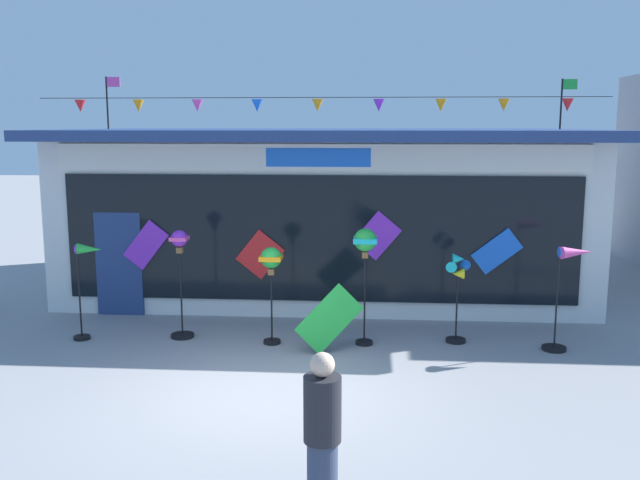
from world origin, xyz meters
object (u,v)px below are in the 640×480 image
wind_spinner_right (458,283)px  person_near_camera (322,441)px  wind_spinner_center_right (365,248)px  wind_spinner_far_right (569,282)px  wind_spinner_left (180,265)px  wind_spinner_center_left (271,266)px  wind_spinner_far_left (87,272)px  kite_shop_building (328,207)px  display_kite_on_ground (329,319)px

wind_spinner_right → person_near_camera: size_ratio=0.91×
wind_spinner_center_right → wind_spinner_right: size_ratio=1.28×
wind_spinner_right → wind_spinner_far_right: (1.73, -0.28, 0.12)m
wind_spinner_left → wind_spinner_center_left: size_ratio=1.14×
wind_spinner_center_right → wind_spinner_right: 1.67m
wind_spinner_center_left → wind_spinner_center_right: (1.55, 0.07, 0.30)m
wind_spinner_far_left → wind_spinner_right: (6.25, 0.29, -0.15)m
kite_shop_building → wind_spinner_center_left: size_ratio=6.72×
wind_spinner_left → display_kite_on_ground: size_ratio=1.80×
wind_spinner_left → person_near_camera: (2.84, -5.60, -0.43)m
wind_spinner_right → person_near_camera: (-1.86, -5.65, -0.18)m
wind_spinner_far_left → wind_spinner_left: size_ratio=0.89×
wind_spinner_far_right → wind_spinner_right: bearing=170.8°
wind_spinner_right → person_near_camera: bearing=-108.2°
wind_spinner_left → wind_spinner_far_left: bearing=-171.0°
wind_spinner_right → wind_spinner_far_left: bearing=-177.3°
wind_spinner_left → person_near_camera: bearing=-63.1°
wind_spinner_far_left → wind_spinner_center_left: (3.15, 0.02, 0.14)m
wind_spinner_far_left → wind_spinner_center_right: bearing=1.1°
wind_spinner_far_right → wind_spinner_center_right: bearing=178.7°
wind_spinner_far_right → kite_shop_building: bearing=132.5°
wind_spinner_center_right → wind_spinner_far_left: bearing=-178.9°
wind_spinner_far_left → person_near_camera: (4.38, -5.36, -0.33)m
wind_spinner_center_left → wind_spinner_center_right: size_ratio=0.84×
wind_spinner_center_left → wind_spinner_center_right: 1.58m
wind_spinner_left → display_kite_on_ground: bearing=-12.9°
wind_spinner_far_left → wind_spinner_right: 6.25m
wind_spinner_center_right → wind_spinner_right: wind_spinner_center_right is taller
wind_spinner_far_left → wind_spinner_left: 1.57m
wind_spinner_left → wind_spinner_center_left: (1.60, -0.23, 0.05)m
wind_spinner_far_left → wind_spinner_left: bearing=9.0°
kite_shop_building → wind_spinner_left: 4.90m
wind_spinner_far_left → display_kite_on_ground: bearing=-4.8°
wind_spinner_center_left → kite_shop_building: bearing=81.7°
wind_spinner_far_left → display_kite_on_ground: size_ratio=1.60×
wind_spinner_left → person_near_camera: 6.29m
wind_spinner_left → wind_spinner_center_right: size_ratio=0.96×
wind_spinner_center_left → wind_spinner_far_right: (4.83, -0.00, -0.18)m
wind_spinner_far_left → wind_spinner_center_right: 4.72m
wind_spinner_center_left → wind_spinner_left: bearing=172.0°
wind_spinner_center_left → wind_spinner_far_right: wind_spinner_far_right is taller
kite_shop_building → wind_spinner_center_right: 4.57m
wind_spinner_right → person_near_camera: person_near_camera is taller
display_kite_on_ground → wind_spinner_right: bearing=16.9°
wind_spinner_far_right → person_near_camera: 6.47m
display_kite_on_ground → wind_spinner_far_right: bearing=5.4°
person_near_camera → wind_spinner_center_left: bearing=8.8°
kite_shop_building → wind_spinner_center_left: 4.62m
wind_spinner_left → wind_spinner_right: (4.70, 0.05, -0.25)m
kite_shop_building → wind_spinner_center_right: (0.89, -4.48, -0.15)m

